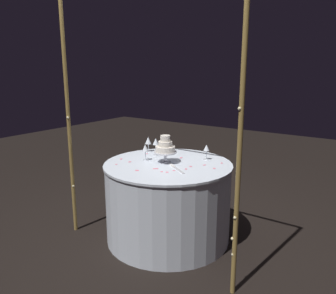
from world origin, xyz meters
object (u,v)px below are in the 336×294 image
object	(u,v)px
wine_glass_1	(156,142)
wine_glass_2	(206,149)
cake_knife	(176,168)
decorative_arch	(138,80)
main_table	(168,201)
wine_glass_0	(145,149)
tiered_cake	(165,147)
wine_glass_3	(148,141)

from	to	relation	value
wine_glass_1	wine_glass_2	xyz separation A→B (m)	(-0.51, -0.15, -0.02)
cake_knife	decorative_arch	bearing A→B (deg)	63.93
decorative_arch	wine_glass_1	xyz separation A→B (m)	(0.27, -0.59, -0.65)
main_table	cake_knife	distance (m)	0.43
main_table	wine_glass_0	size ratio (longest dim) A/B	7.64
wine_glass_0	decorative_arch	bearing A→B (deg)	122.56
tiered_cake	cake_knife	xyz separation A→B (m)	(-0.19, 0.11, -0.15)
wine_glass_0	wine_glass_2	xyz separation A→B (m)	(-0.48, -0.36, -0.00)
wine_glass_1	wine_glass_3	bearing A→B (deg)	-26.98
tiered_cake	wine_glass_0	world-z (taller)	tiered_cake
decorative_arch	wine_glass_1	size ratio (longest dim) A/B	13.72
tiered_cake	wine_glass_1	distance (m)	0.29
main_table	wine_glass_1	xyz separation A→B (m)	(0.28, -0.18, 0.52)
tiered_cake	wine_glass_0	size ratio (longest dim) A/B	1.66
wine_glass_0	wine_glass_3	distance (m)	0.35
decorative_arch	cake_knife	bearing A→B (deg)	-116.07
cake_knife	wine_glass_1	bearing A→B (deg)	-32.46
decorative_arch	wine_glass_3	xyz separation A→B (m)	(0.44, -0.68, -0.67)
wine_glass_1	wine_glass_3	distance (m)	0.18
wine_glass_2	tiered_cake	bearing A→B (deg)	49.15
wine_glass_2	wine_glass_1	bearing A→B (deg)	16.15
wine_glass_2	wine_glass_3	xyz separation A→B (m)	(0.67, 0.06, 0.00)
wine_glass_1	wine_glass_2	world-z (taller)	wine_glass_1
wine_glass_1	wine_glass_3	size ratio (longest dim) A/B	1.13
wine_glass_1	cake_knife	bearing A→B (deg)	147.54
main_table	wine_glass_0	world-z (taller)	wine_glass_0
decorative_arch	wine_glass_3	world-z (taller)	decorative_arch
wine_glass_2	cake_knife	size ratio (longest dim) A/B	0.59
wine_glass_3	cake_knife	distance (m)	0.70
wine_glass_0	tiered_cake	bearing A→B (deg)	-167.86
main_table	wine_glass_2	distance (m)	0.63
decorative_arch	wine_glass_3	distance (m)	1.05
tiered_cake	wine_glass_3	distance (m)	0.47
main_table	cake_knife	bearing A→B (deg)	147.67
wine_glass_0	cake_knife	world-z (taller)	wine_glass_0
tiered_cake	wine_glass_2	world-z (taller)	tiered_cake
decorative_arch	cake_knife	world-z (taller)	decorative_arch
wine_glass_3	cake_knife	world-z (taller)	wine_glass_3
decorative_arch	cake_knife	xyz separation A→B (m)	(-0.16, -0.32, -0.78)
wine_glass_1	wine_glass_2	distance (m)	0.53
decorative_arch	wine_glass_0	size ratio (longest dim) A/B	15.54
wine_glass_0	wine_glass_2	bearing A→B (deg)	-143.17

